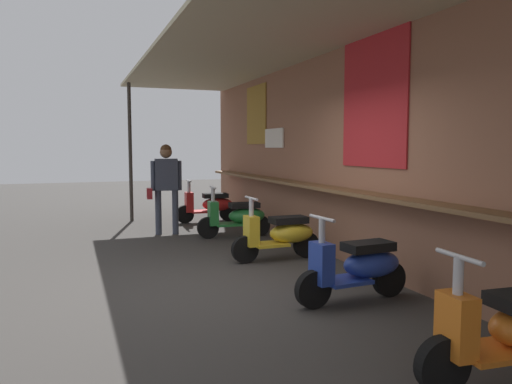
{
  "coord_description": "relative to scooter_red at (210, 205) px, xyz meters",
  "views": [
    {
      "loc": [
        5.56,
        -1.83,
        1.69
      ],
      "look_at": [
        -2.59,
        1.25,
        0.89
      ],
      "focal_mm": 34.32,
      "sensor_mm": 36.0,
      "label": 1
    }
  ],
  "objects": [
    {
      "name": "scooter_red",
      "position": [
        0.0,
        0.0,
        0.0
      ],
      "size": [
        0.47,
        1.4,
        0.97
      ],
      "rotation": [
        0.0,
        0.0,
        -1.62
      ],
      "color": "red",
      "rests_on": "ground_plane"
    },
    {
      "name": "scooter_blue",
      "position": [
        6.11,
        -0.0,
        0.0
      ],
      "size": [
        0.49,
        1.4,
        0.97
      ],
      "rotation": [
        0.0,
        0.0,
        -1.5
      ],
      "color": "#233D9E",
      "rests_on": "ground_plane"
    },
    {
      "name": "shopper_with_handbag",
      "position": [
        1.2,
        -1.22,
        0.69
      ],
      "size": [
        0.27,
        0.68,
        1.74
      ],
      "rotation": [
        0.0,
        0.0,
        -0.11
      ],
      "color": "#383D4C",
      "rests_on": "ground_plane"
    },
    {
      "name": "scooter_green",
      "position": [
        1.98,
        -0.0,
        0.0
      ],
      "size": [
        0.49,
        1.4,
        0.97
      ],
      "rotation": [
        0.0,
        0.0,
        -1.64
      ],
      "color": "#237533",
      "rests_on": "ground_plane"
    },
    {
      "name": "ground_plane",
      "position": [
        5.07,
        -1.08,
        -0.39
      ],
      "size": [
        38.97,
        38.97,
        0.0
      ],
      "primitive_type": "plane",
      "color": "#383533"
    },
    {
      "name": "scooter_yellow",
      "position": [
        4.0,
        0.0,
        0.0
      ],
      "size": [
        0.46,
        1.4,
        0.97
      ],
      "rotation": [
        0.0,
        0.0,
        -1.56
      ],
      "color": "gold",
      "rests_on": "ground_plane"
    },
    {
      "name": "market_stall_facade",
      "position": [
        5.07,
        0.72,
        1.5
      ],
      "size": [
        13.92,
        2.82,
        3.36
      ],
      "color": "#8C5B44",
      "rests_on": "ground_plane"
    }
  ]
}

